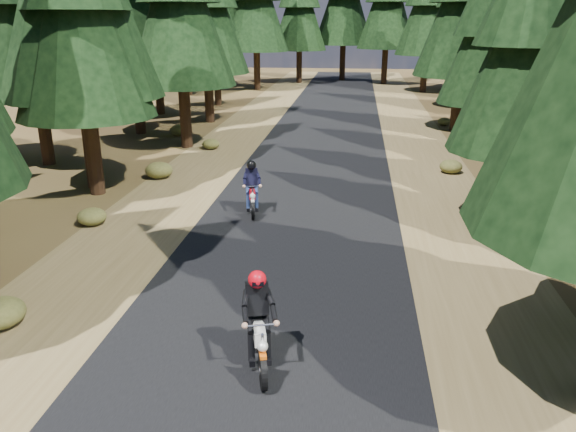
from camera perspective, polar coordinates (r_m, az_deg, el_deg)
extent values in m
plane|color=#412C17|center=(13.07, -0.80, -6.73)|extent=(120.00, 120.00, 0.00)
cube|color=black|center=(17.66, 1.38, 0.39)|extent=(6.00, 100.00, 0.01)
cube|color=brown|center=(18.65, -12.83, 0.93)|extent=(3.20, 100.00, 0.01)
cube|color=brown|center=(17.84, 16.24, -0.22)|extent=(3.20, 100.00, 0.01)
cylinder|color=black|center=(20.12, -19.54, 9.48)|extent=(0.51, 0.51, 5.34)
cone|color=black|center=(19.89, -20.67, 18.97)|extent=(4.54, 4.54, 6.68)
cylinder|color=black|center=(17.07, 22.05, 6.16)|extent=(0.48, 0.48, 4.52)
cone|color=black|center=(16.72, 23.30, 15.59)|extent=(3.84, 3.84, 5.65)
cylinder|color=black|center=(20.94, -19.88, 11.30)|extent=(0.56, 0.56, 6.43)
cylinder|color=black|center=(20.36, 26.42, 9.40)|extent=(0.53, 0.53, 5.84)
cylinder|color=black|center=(25.21, -23.90, 10.99)|extent=(0.52, 0.52, 5.56)
cone|color=black|center=(25.04, -25.03, 18.84)|extent=(4.73, 4.73, 6.95)
cylinder|color=black|center=(26.89, -10.56, 12.88)|extent=(0.53, 0.53, 5.72)
cone|color=black|center=(26.74, -11.06, 20.51)|extent=(4.86, 4.86, 7.15)
cylinder|color=black|center=(26.48, 18.95, 10.76)|extent=(0.48, 0.48, 4.51)
cone|color=black|center=(26.26, 19.64, 16.84)|extent=(3.83, 3.83, 5.64)
cylinder|color=black|center=(30.77, -15.20, 13.94)|extent=(0.55, 0.55, 6.37)
cylinder|color=black|center=(29.89, 24.87, 12.82)|extent=(0.56, 0.56, 6.47)
cylinder|color=black|center=(33.63, -8.13, 14.18)|extent=(0.53, 0.53, 5.64)
cone|color=black|center=(33.51, -8.43, 20.19)|extent=(4.79, 4.79, 7.05)
cylinder|color=black|center=(31.94, 17.01, 13.46)|extent=(0.53, 0.53, 5.83)
cone|color=black|center=(31.82, 17.69, 19.98)|extent=(4.95, 4.95, 7.29)
cylinder|color=black|center=(37.13, -13.09, 14.21)|extent=(0.52, 0.52, 5.45)
cone|color=black|center=(37.01, -13.51, 19.46)|extent=(4.63, 4.63, 6.81)
cylinder|color=black|center=(37.28, 22.94, 12.60)|extent=(0.48, 0.48, 4.61)
cone|color=black|center=(37.13, 23.54, 16.99)|extent=(3.92, 3.92, 5.77)
cylinder|color=black|center=(40.43, -7.20, 14.20)|extent=(0.48, 0.48, 4.42)
cone|color=black|center=(40.28, -7.38, 18.11)|extent=(3.76, 3.76, 5.52)
cone|color=black|center=(40.29, -7.50, 20.94)|extent=(2.87, 2.87, 3.98)
cylinder|color=black|center=(40.70, 17.03, 14.52)|extent=(0.53, 0.53, 5.76)
cone|color=black|center=(40.61, 17.56, 19.57)|extent=(4.90, 4.90, 7.21)
cylinder|color=black|center=(46.49, -10.15, 14.92)|extent=(0.49, 0.49, 4.75)
cone|color=black|center=(46.37, -10.37, 18.57)|extent=(4.04, 4.04, 5.93)
cylinder|color=black|center=(45.28, 22.28, 14.29)|extent=(0.53, 0.53, 5.66)
cone|color=black|center=(45.19, 22.88, 18.73)|extent=(4.81, 4.81, 7.07)
cylinder|color=black|center=(36.75, -17.04, 14.58)|extent=(0.56, 0.56, 6.40)
cylinder|color=black|center=(39.41, 24.49, 13.70)|extent=(0.54, 0.54, 6.00)
cone|color=black|center=(39.33, 25.29, 19.11)|extent=(5.10, 5.10, 7.50)
cylinder|color=black|center=(49.45, -3.20, 16.38)|extent=(0.56, 0.56, 6.40)
cone|color=black|center=(49.40, -3.29, 21.02)|extent=(5.44, 5.44, 8.00)
cylinder|color=black|center=(49.00, 13.79, 15.62)|extent=(0.54, 0.54, 6.00)
cone|color=black|center=(48.93, 14.16, 20.00)|extent=(5.10, 5.10, 7.50)
cylinder|color=black|center=(52.96, -5.95, 16.73)|extent=(0.57, 0.57, 6.80)
cylinder|color=black|center=(52.37, 16.83, 15.79)|extent=(0.56, 0.56, 6.40)
cone|color=black|center=(52.32, 17.28, 20.15)|extent=(5.44, 5.44, 8.00)
cylinder|color=black|center=(54.98, 1.15, 16.50)|extent=(0.54, 0.54, 6.00)
cone|color=black|center=(54.92, 1.18, 20.41)|extent=(5.10, 5.10, 7.50)
cylinder|color=black|center=(54.74, 9.87, 16.43)|extent=(0.56, 0.56, 6.40)
cone|color=black|center=(54.70, 10.13, 20.61)|extent=(5.44, 5.44, 8.00)
cylinder|color=black|center=(57.70, 5.61, 16.95)|extent=(0.57, 0.57, 6.80)
cylinder|color=black|center=(49.90, -10.46, 15.67)|extent=(0.52, 0.52, 5.60)
cone|color=black|center=(49.82, -10.72, 19.69)|extent=(4.76, 4.76, 7.00)
cylinder|color=black|center=(49.05, 21.13, 14.92)|extent=(0.54, 0.54, 6.00)
cone|color=black|center=(48.98, 21.69, 19.27)|extent=(5.10, 5.10, 7.50)
cylinder|color=#4C4233|center=(20.48, 26.73, 1.41)|extent=(4.13, 4.64, 0.32)
cylinder|color=#4C4233|center=(17.06, 27.03, -2.11)|extent=(3.16, 2.17, 0.24)
ellipsoid|color=#474C1E|center=(28.18, 17.64, 7.38)|extent=(1.10, 1.10, 0.66)
ellipsoid|color=#474C1E|center=(17.50, -19.31, -0.06)|extent=(0.84, 0.84, 0.51)
ellipsoid|color=#474C1E|center=(30.08, -10.99, 8.56)|extent=(0.98, 0.98, 0.59)
ellipsoid|color=#474C1E|center=(33.68, 15.60, 9.23)|extent=(0.75, 0.75, 0.45)
ellipsoid|color=#474C1E|center=(26.65, -7.84, 7.25)|extent=(0.79, 0.79, 0.48)
ellipsoid|color=#474C1E|center=(22.01, -12.97, 4.56)|extent=(1.03, 1.03, 0.62)
ellipsoid|color=#474C1E|center=(20.50, 22.59, 2.52)|extent=(1.10, 1.10, 0.66)
ellipsoid|color=#474C1E|center=(12.55, -27.21, -8.75)|extent=(0.96, 0.96, 0.58)
ellipsoid|color=#474C1E|center=(23.10, 16.22, 4.85)|extent=(0.88, 0.88, 0.53)
cube|color=black|center=(9.59, -3.01, -9.10)|extent=(0.44, 0.33, 0.56)
sphere|color=#AF0712|center=(9.40, -3.06, -6.90)|extent=(0.38, 0.38, 0.31)
cube|color=black|center=(17.29, -3.70, 3.80)|extent=(0.41, 0.30, 0.53)
sphere|color=black|center=(17.19, -3.73, 5.05)|extent=(0.35, 0.35, 0.30)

